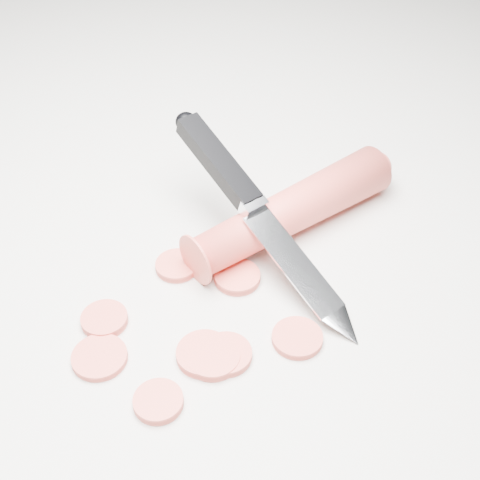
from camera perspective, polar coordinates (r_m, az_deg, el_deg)
The scene contains 12 objects.
ground at distance 0.52m, azimuth -1.25°, elevation -4.39°, with size 2.40×2.40×0.00m, color silver.
carrot at distance 0.56m, azimuth 4.42°, elevation 2.52°, with size 0.04×0.04×0.19m, color #E14138.
carrot_slice_0 at distance 0.51m, azimuth -11.50°, elevation -6.65°, with size 0.03×0.03×0.01m, color #E14C3E.
carrot_slice_1 at distance 0.48m, azimuth -3.07°, elevation -9.69°, with size 0.04×0.04×0.01m, color #E14C3E.
carrot_slice_2 at distance 0.48m, azimuth -2.33°, elevation -9.94°, with size 0.04×0.04×0.01m, color #E14C3E.
carrot_slice_3 at distance 0.46m, azimuth -6.99°, elevation -13.52°, with size 0.03×0.03×0.01m, color #E14C3E.
carrot_slice_4 at distance 0.49m, azimuth 4.91°, elevation -8.32°, with size 0.04×0.04×0.01m, color #E14C3E.
carrot_slice_5 at distance 0.54m, azimuth -5.40°, elevation -2.19°, with size 0.03×0.03×0.01m, color #E14C3E.
carrot_slice_6 at distance 0.48m, azimuth -1.20°, elevation -9.73°, with size 0.04×0.04×0.01m, color #E14C3E.
carrot_slice_7 at distance 0.53m, azimuth -0.23°, elevation -3.18°, with size 0.04×0.04×0.01m, color #E14C3E.
carrot_slice_8 at distance 0.49m, azimuth -11.90°, elevation -9.77°, with size 0.04×0.04×0.01m, color #E14C3E.
kitchen_knife at distance 0.52m, azimuth 2.04°, elevation 2.01°, with size 0.22×0.11×0.08m, color silver, non-canonical shape.
Camera 1 is at (0.19, -0.30, 0.38)m, focal length 50.00 mm.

